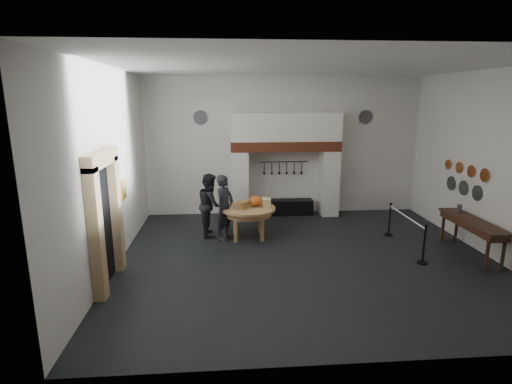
{
  "coord_description": "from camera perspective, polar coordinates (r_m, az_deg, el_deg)",
  "views": [
    {
      "loc": [
        -1.94,
        -9.01,
        3.83
      ],
      "look_at": [
        -1.12,
        1.37,
        1.35
      ],
      "focal_mm": 28.0,
      "sensor_mm": 36.0,
      "label": 1
    }
  ],
  "objects": [
    {
      "name": "work_table",
      "position": [
        11.01,
        -1.12,
        -2.36
      ],
      "size": [
        1.92,
        1.92,
        0.07
      ],
      "primitive_type": "cylinder",
      "rotation": [
        0.0,
        0.0,
        -0.35
      ],
      "color": "tan",
      "rests_on": "floor"
    },
    {
      "name": "copper_pan_a",
      "position": [
        11.37,
        29.86,
        2.09
      ],
      "size": [
        0.03,
        0.34,
        0.34
      ],
      "primitive_type": "cylinder",
      "rotation": [
        0.0,
        1.57,
        0.0
      ],
      "color": "#C6662D",
      "rests_on": "wall_right"
    },
    {
      "name": "wall_back",
      "position": [
        13.25,
        3.98,
        6.51
      ],
      "size": [
        9.0,
        0.02,
        4.5
      ],
      "primitive_type": "cube",
      "color": "silver",
      "rests_on": "floor"
    },
    {
      "name": "pewter_jug",
      "position": [
        11.61,
        27.06,
        -2.16
      ],
      "size": [
        0.12,
        0.12,
        0.22
      ],
      "primitive_type": "cylinder",
      "color": "#54555A",
      "rests_on": "side_table"
    },
    {
      "name": "side_table",
      "position": [
        11.16,
        28.56,
        -3.66
      ],
      "size": [
        0.55,
        2.2,
        0.06
      ],
      "primitive_type": "cube",
      "color": "#3B2015",
      "rests_on": "floor"
    },
    {
      "name": "barrier_post_near",
      "position": [
        10.21,
        22.87,
        -7.03
      ],
      "size": [
        0.05,
        0.05,
        0.9
      ],
      "primitive_type": "cylinder",
      "color": "black",
      "rests_on": "floor"
    },
    {
      "name": "wicker_basket",
      "position": [
        10.82,
        -1.87,
        -1.85
      ],
      "size": [
        0.41,
        0.41,
        0.22
      ],
      "primitive_type": "cone",
      "rotation": [
        3.14,
        0.0,
        -0.35
      ],
      "color": "#A3813B",
      "rests_on": "work_table"
    },
    {
      "name": "chimney_hood",
      "position": [
        12.84,
        4.26,
        9.3
      ],
      "size": [
        3.5,
        0.7,
        0.9
      ],
      "primitive_type": "cube",
      "color": "silver",
      "rests_on": "hearth_brick_band"
    },
    {
      "name": "door_lintel",
      "position": [
        8.46,
        -21.29,
        4.47
      ],
      "size": [
        0.22,
        1.7,
        0.3
      ],
      "primitive_type": "cube",
      "color": "tan",
      "rests_on": "door_jamb_near"
    },
    {
      "name": "barrier_rope",
      "position": [
        10.94,
        20.71,
        -3.3
      ],
      "size": [
        0.04,
        2.0,
        0.04
      ],
      "primitive_type": "cylinder",
      "rotation": [
        1.57,
        0.0,
        0.0
      ],
      "color": "white",
      "rests_on": "barrier_post_near"
    },
    {
      "name": "pewter_plate_back_left",
      "position": [
        13.01,
        -7.98,
        10.49
      ],
      "size": [
        0.44,
        0.03,
        0.44
      ],
      "primitive_type": "cylinder",
      "rotation": [
        1.57,
        0.0,
        0.0
      ],
      "color": "#4C4C51",
      "rests_on": "wall_back"
    },
    {
      "name": "chimney_pier_right",
      "position": [
        13.4,
        10.37,
        1.31
      ],
      "size": [
        0.55,
        0.7,
        2.15
      ],
      "primitive_type": "cube",
      "color": "silver",
      "rests_on": "floor"
    },
    {
      "name": "visitor_near",
      "position": [
        10.9,
        -4.51,
        -2.23
      ],
      "size": [
        0.73,
        0.79,
        1.8
      ],
      "primitive_type": "imported",
      "rotation": [
        0.0,
        0.0,
        0.97
      ],
      "color": "black",
      "rests_on": "floor"
    },
    {
      "name": "wall_left",
      "position": [
        9.5,
        -20.1,
        3.01
      ],
      "size": [
        0.02,
        8.0,
        4.5
      ],
      "primitive_type": "cube",
      "color": "silver",
      "rests_on": "floor"
    },
    {
      "name": "copper_pan_d",
      "position": [
        12.74,
        25.76,
        3.58
      ],
      "size": [
        0.03,
        0.28,
        0.28
      ],
      "primitive_type": "cylinder",
      "rotation": [
        0.0,
        1.57,
        0.0
      ],
      "color": "#C6662D",
      "rests_on": "wall_right"
    },
    {
      "name": "chimney_pier_left",
      "position": [
        12.96,
        -2.34,
        1.12
      ],
      "size": [
        0.55,
        0.7,
        2.15
      ],
      "primitive_type": "cube",
      "color": "silver",
      "rests_on": "floor"
    },
    {
      "name": "copper_pan_c",
      "position": [
        12.28,
        27.03,
        3.12
      ],
      "size": [
        0.03,
        0.3,
        0.3
      ],
      "primitive_type": "cylinder",
      "rotation": [
        0.0,
        1.57,
        0.0
      ],
      "color": "#C6662D",
      "rests_on": "wall_right"
    },
    {
      "name": "pewter_plate_back_right",
      "position": [
        13.79,
        15.43,
        10.31
      ],
      "size": [
        0.44,
        0.03,
        0.44
      ],
      "primitive_type": "cylinder",
      "rotation": [
        1.57,
        0.0,
        0.0
      ],
      "color": "#4C4C51",
      "rests_on": "wall_back"
    },
    {
      "name": "bread_loaf",
      "position": [
        11.32,
        -1.73,
        -1.4
      ],
      "size": [
        0.31,
        0.18,
        0.13
      ],
      "primitive_type": "ellipsoid",
      "color": "#A46D3A",
      "rests_on": "work_table"
    },
    {
      "name": "hearth_brick_band",
      "position": [
        12.9,
        4.21,
        6.59
      ],
      "size": [
        3.5,
        0.72,
        0.32
      ],
      "primitive_type": "cube",
      "color": "#9E442B",
      "rests_on": "chimney_pier_left"
    },
    {
      "name": "floor",
      "position": [
        9.98,
        7.16,
        -9.28
      ],
      "size": [
        9.0,
        8.0,
        0.02
      ],
      "primitive_type": "cube",
      "color": "black",
      "rests_on": "ground"
    },
    {
      "name": "barrier_post_far",
      "position": [
        11.92,
        18.54,
        -3.79
      ],
      "size": [
        0.05,
        0.05,
        0.9
      ],
      "primitive_type": "cylinder",
      "color": "black",
      "rests_on": "floor"
    },
    {
      "name": "visitor_far",
      "position": [
        11.3,
        -6.54,
        -1.8
      ],
      "size": [
        0.76,
        0.93,
        1.77
      ],
      "primitive_type": "imported",
      "rotation": [
        0.0,
        0.0,
        1.68
      ],
      "color": "black",
      "rests_on": "floor"
    },
    {
      "name": "pewter_plate_mid",
      "position": [
        12.12,
        27.5,
        0.53
      ],
      "size": [
        0.03,
        0.4,
        0.4
      ],
      "primitive_type": "cylinder",
      "rotation": [
        0.0,
        1.57,
        0.0
      ],
      "color": "#4C4C51",
      "rests_on": "wall_right"
    },
    {
      "name": "wall_right",
      "position": [
        11.19,
        30.77,
        3.39
      ],
      "size": [
        0.02,
        8.0,
        4.5
      ],
      "primitive_type": "cube",
      "color": "silver",
      "rests_on": "floor"
    },
    {
      "name": "wall_front",
      "position": [
        5.6,
        15.99,
        -3.52
      ],
      "size": [
        9.0,
        0.02,
        4.5
      ],
      "primitive_type": "cube",
      "color": "silver",
      "rests_on": "floor"
    },
    {
      "name": "pewter_plate_right",
      "position": [
        12.62,
        26.09,
        1.14
      ],
      "size": [
        0.03,
        0.4,
        0.4
      ],
      "primitive_type": "cylinder",
      "rotation": [
        0.0,
        1.57,
        0.0
      ],
      "color": "#4C4C51",
      "rests_on": "wall_right"
    },
    {
      "name": "cheese_block_big",
      "position": [
        10.96,
        1.5,
        -1.6
      ],
      "size": [
        0.22,
        0.22,
        0.24
      ],
      "primitive_type": "cube",
      "color": "#D5C17F",
      "rests_on": "work_table"
    },
    {
      "name": "ceiling",
      "position": [
        9.24,
        8.0,
        17.43
      ],
      "size": [
        9.0,
        8.0,
        0.02
      ],
      "primitive_type": "cube",
      "color": "silver",
      "rests_on": "wall_back"
    },
    {
      "name": "cheese_block_small",
      "position": [
        11.25,
        1.24,
        -1.3
      ],
      "size": [
        0.18,
        0.18,
        0.2
      ],
      "primitive_type": "cube",
      "color": "#D5D57F",
      "rests_on": "work_table"
    },
    {
      "name": "door_jamb_far",
      "position": [
        9.39,
        -19.4,
        -3.01
      ],
      "size": [
        0.22,
        0.3,
        2.6
      ],
      "primitive_type": "cube",
      "color": "tan",
      "rests_on": "floor"
    },
    {
      "name": "copper_pan_b",
      "position": [
        11.82,
        28.39,
        2.63
      ],
      "size": [
        0.03,
        0.32,
        0.32
      ],
      "primitive_type": "cylinder",
      "rotation": [
        0.0,
        1.57,
        0.0
      ],
      "color": "#C6662D",
      "rests_on": "wall_right"
    },
    {
      "name": "door_jamb_near",
      "position": [
        8.11,
        -21.87,
        -5.78
      ],
      "size": [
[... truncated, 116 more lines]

